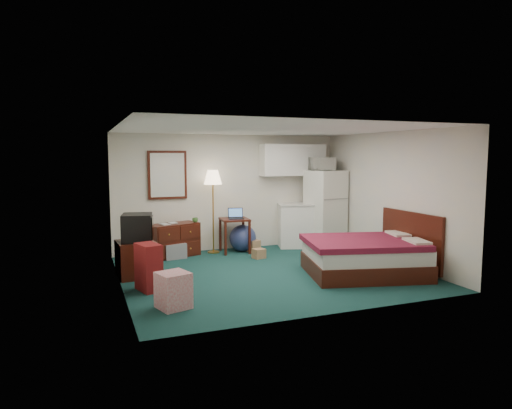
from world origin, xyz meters
name	(u,v)px	position (x,y,z in m)	size (l,w,h in m)	color
floor	(269,272)	(0.00, 0.00, 0.00)	(5.00, 4.50, 0.01)	black
ceiling	(269,129)	(0.00, 0.00, 2.50)	(5.00, 4.50, 0.01)	silver
walls	(269,202)	(0.00, 0.00, 1.25)	(5.01, 4.51, 2.50)	silver
mirror	(167,175)	(-1.35, 2.22, 1.65)	(0.80, 0.06, 1.00)	white
upper_cabinets	(293,160)	(1.45, 2.08, 1.95)	(1.50, 0.35, 0.70)	white
headboard	(411,239)	(2.46, -0.72, 0.55)	(0.06, 1.56, 1.00)	#37130C
dresser	(174,240)	(-1.30, 1.89, 0.34)	(0.99, 0.45, 0.68)	#37130C
floor_lamp	(213,212)	(-0.45, 1.96, 0.87)	(0.38, 0.38, 1.75)	gold
desk	(235,235)	(-0.02, 1.83, 0.36)	(0.57, 0.57, 0.73)	#37130C
exercise_ball	(243,238)	(0.17, 1.86, 0.29)	(0.57, 0.57, 0.57)	navy
kitchen_counter	(298,226)	(1.52, 1.91, 0.48)	(0.87, 0.66, 0.95)	white
fridge	(325,209)	(2.05, 1.63, 0.86)	(0.71, 0.71, 1.72)	silver
bed	(364,257)	(1.48, -0.72, 0.31)	(1.91, 1.49, 0.61)	#580D26
tv_stand	(136,259)	(-2.21, 0.59, 0.30)	(0.60, 0.66, 0.60)	#37130C
suitcase	(149,267)	(-2.12, -0.32, 0.36)	(0.28, 0.44, 0.72)	#631005
retail_box	(173,290)	(-1.93, -1.27, 0.24)	(0.39, 0.39, 0.49)	white
file_bin	(174,251)	(-1.34, 1.72, 0.15)	(0.43, 0.32, 0.30)	gray
cardboard_box_a	(259,254)	(0.25, 1.10, 0.10)	(0.23, 0.19, 0.19)	#976E43
cardboard_box_b	(253,246)	(0.36, 1.71, 0.13)	(0.22, 0.26, 0.26)	#976E43
laptop	(236,214)	(-0.01, 1.76, 0.83)	(0.31, 0.26, 0.22)	black
crt_tv	(137,228)	(-2.17, 0.60, 0.84)	(0.50, 0.54, 0.47)	black
microwave	(322,162)	(1.95, 1.63, 1.90)	(0.52, 0.29, 0.36)	silver
book_a	(161,219)	(-1.57, 1.78, 0.79)	(0.16, 0.02, 0.22)	#976E43
book_b	(169,219)	(-1.39, 1.90, 0.78)	(0.15, 0.02, 0.20)	#976E43
mug	(195,219)	(-0.86, 1.89, 0.74)	(0.12, 0.10, 0.12)	#467A33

